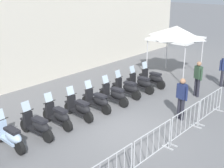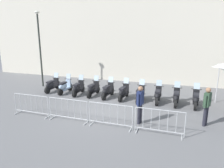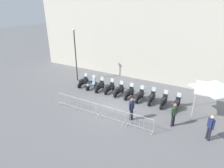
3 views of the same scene
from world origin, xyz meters
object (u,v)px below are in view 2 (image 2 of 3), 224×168
object	(u,v)px
barrier_segment_1	(68,110)
barrier_segment_2	(110,116)
barrier_segment_3	(159,122)
street_lamp	(39,42)
motorcycle_3	(93,89)
motorcycle_5	(123,92)
motorcycle_6	(140,94)
motorcycle_0	(52,85)
motorcycle_7	(158,95)
motorcycle_4	(107,91)
motorcycle_9	(196,99)
motorcycle_8	(176,97)
motorcycle_1	(65,87)
officer_near_row_end	(207,104)
barrier_segment_0	(31,105)
officer_mid_plaza	(140,102)
motorcycle_2	(78,88)

from	to	relation	value
barrier_segment_1	barrier_segment_2	size ratio (longest dim) A/B	1.00
barrier_segment_3	street_lamp	world-z (taller)	street_lamp
motorcycle_3	barrier_segment_1	size ratio (longest dim) A/B	0.88
motorcycle_5	motorcycle_6	xyz separation A→B (m)	(1.03, -0.13, 0.00)
motorcycle_0	motorcycle_7	distance (m)	7.22
motorcycle_4	motorcycle_9	xyz separation A→B (m)	(5.14, -0.29, 0.00)
motorcycle_3	motorcycle_8	bearing A→B (deg)	-3.96
motorcycle_3	motorcycle_6	world-z (taller)	same
barrier_segment_1	street_lamp	bearing A→B (deg)	132.80
motorcycle_3	barrier_segment_2	world-z (taller)	motorcycle_3
motorcycle_8	street_lamp	size ratio (longest dim) A/B	0.31
motorcycle_3	motorcycle_5	distance (m)	2.06
motorcycle_9	motorcycle_1	bearing A→B (deg)	176.73
motorcycle_1	motorcycle_5	distance (m)	4.12
motorcycle_3	officer_near_row_end	size ratio (longest dim) A/B	1.00
motorcycle_5	motorcycle_8	world-z (taller)	same
motorcycle_3	barrier_segment_2	distance (m)	4.73
motorcycle_4	motorcycle_8	distance (m)	4.12
motorcycle_1	motorcycle_3	distance (m)	2.06
motorcycle_0	motorcycle_8	xyz separation A→B (m)	(8.23, -0.52, 0.00)
barrier_segment_0	barrier_segment_3	distance (m)	6.15
motorcycle_0	motorcycle_6	world-z (taller)	same
motorcycle_9	street_lamp	bearing A→B (deg)	170.88
motorcycle_7	officer_mid_plaza	world-z (taller)	officer_mid_plaza
motorcycle_8	officer_mid_plaza	world-z (taller)	officer_mid_plaza
motorcycle_3	barrier_segment_1	bearing A→B (deg)	-85.49
motorcycle_1	barrier_segment_3	distance (m)	7.74
motorcycle_3	officer_near_row_end	bearing A→B (deg)	-23.85
motorcycle_5	officer_mid_plaza	distance (m)	3.51
motorcycle_3	motorcycle_7	size ratio (longest dim) A/B	1.00
motorcycle_2	motorcycle_1	bearing A→B (deg)	174.15
motorcycle_0	motorcycle_5	bearing A→B (deg)	-3.82
motorcycle_3	motorcycle_6	size ratio (longest dim) A/B	1.00
motorcycle_6	barrier_segment_0	distance (m)	6.00
motorcycle_2	street_lamp	size ratio (longest dim) A/B	0.31
motorcycle_8	motorcycle_9	size ratio (longest dim) A/B	1.00
barrier_segment_1	motorcycle_8	bearing A→B (deg)	36.97
motorcycle_6	officer_near_row_end	size ratio (longest dim) A/B	1.00
barrier_segment_2	motorcycle_2	bearing A→B (deg)	129.98
motorcycle_7	officer_near_row_end	bearing A→B (deg)	-49.15
motorcycle_4	street_lamp	bearing A→B (deg)	165.66
street_lamp	motorcycle_1	bearing A→B (deg)	-26.39
motorcycle_4	officer_near_row_end	bearing A→B (deg)	-26.72
motorcycle_3	barrier_segment_1	world-z (taller)	motorcycle_3
motorcycle_8	barrier_segment_0	xyz separation A→B (m)	(-6.87, -3.53, 0.07)
motorcycle_1	barrier_segment_2	xyz separation A→B (m)	(4.42, -4.15, 0.07)
barrier_segment_0	barrier_segment_1	world-z (taller)	same
motorcycle_5	barrier_segment_1	size ratio (longest dim) A/B	0.88
motorcycle_2	motorcycle_3	distance (m)	1.03
motorcycle_4	barrier_segment_1	world-z (taller)	motorcycle_4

